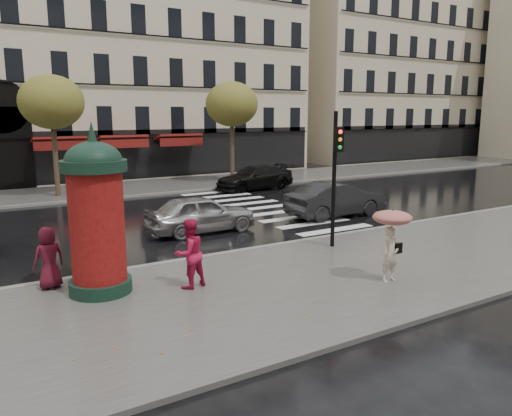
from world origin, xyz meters
TOP-DOWN VIEW (x-y plane):
  - ground at (0.00, 0.00)m, footprint 160.00×160.00m
  - near_sidewalk at (0.00, -0.50)m, footprint 90.00×7.00m
  - far_sidewalk at (0.00, 19.00)m, footprint 90.00×6.00m
  - near_kerb at (0.00, 3.00)m, footprint 90.00×0.25m
  - far_kerb at (0.00, 16.00)m, footprint 90.00×0.25m
  - zebra_crossing at (6.00, 9.60)m, footprint 3.60×11.75m
  - bldg_far_corner at (6.00, 30.00)m, footprint 26.00×14.00m
  - bldg_far_right at (34.00, 30.00)m, footprint 24.00×14.00m
  - tree_far_left at (-2.00, 18.00)m, footprint 3.40×3.40m
  - tree_far_right at (9.00, 18.00)m, footprint 3.40×3.40m
  - woman_umbrella at (2.92, -1.82)m, footprint 1.04×1.04m
  - woman_red at (-1.88, 0.55)m, footprint 1.01×0.87m
  - man_burgundy at (-5.00, 2.40)m, footprint 0.89×0.68m
  - morris_column at (-3.96, 1.42)m, footprint 1.60×1.60m
  - traffic_light at (3.94, 1.71)m, footprint 0.33×0.44m
  - car_silver at (1.22, 6.45)m, footprint 4.39×1.81m
  - car_darkgrey at (7.76, 6.05)m, footprint 4.74×1.66m
  - car_black at (8.91, 15.00)m, footprint 5.18×2.37m

SIDE VIEW (x-z plane):
  - ground at x=0.00m, z-range 0.00..0.00m
  - zebra_crossing at x=6.00m, z-range 0.00..0.01m
  - near_sidewalk at x=0.00m, z-range 0.00..0.12m
  - far_sidewalk at x=0.00m, z-range 0.00..0.12m
  - near_kerb at x=0.00m, z-range 0.00..0.14m
  - far_kerb at x=0.00m, z-range 0.00..0.14m
  - car_black at x=8.91m, z-range 0.00..1.47m
  - car_silver at x=1.22m, z-range 0.00..1.49m
  - car_darkgrey at x=7.76m, z-range 0.00..1.56m
  - man_burgundy at x=-5.00m, z-range 0.12..1.74m
  - woman_red at x=-1.88m, z-range 0.12..1.94m
  - woman_umbrella at x=2.92m, z-range 0.44..2.45m
  - morris_column at x=-3.96m, z-range 0.03..4.33m
  - traffic_light at x=3.94m, z-range 0.60..5.15m
  - tree_far_left at x=-2.00m, z-range 1.85..8.49m
  - tree_far_right at x=9.00m, z-range 1.85..8.49m
  - bldg_far_corner at x=6.00m, z-range -0.14..22.76m
  - bldg_far_right at x=34.00m, z-range -0.14..22.76m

